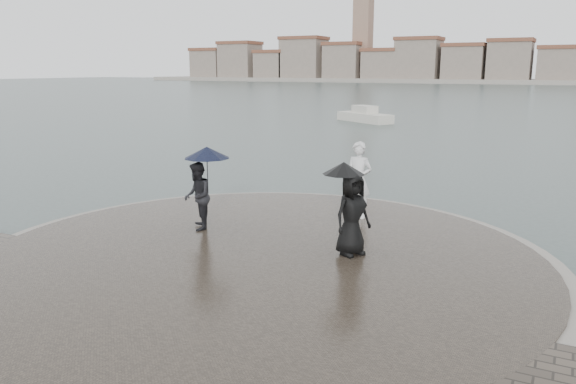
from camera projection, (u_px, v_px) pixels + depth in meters
The scene contains 7 objects.
ground at pixel (151, 338), 8.98m from camera, with size 400.00×400.00×0.00m, color #2B3835.
kerb_ring at pixel (260, 263), 11.99m from camera, with size 12.50×12.50×0.32m, color gray.
quay_tip at pixel (260, 262), 11.98m from camera, with size 11.90×11.90×0.36m, color #2D261E.
statue at pixel (358, 180), 14.65m from camera, with size 0.73×0.48×2.01m, color silver.
visitor_left at pixel (200, 184), 13.52m from camera, with size 1.29×1.16×2.04m.
visitor_right at pixel (350, 205), 11.72m from camera, with size 1.15×1.06×1.95m.
far_skyline at pixel (533, 63), 150.16m from camera, with size 260.00×20.00×37.00m.
Camera 1 is at (5.72, -6.35, 4.22)m, focal length 35.00 mm.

